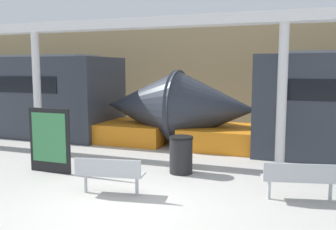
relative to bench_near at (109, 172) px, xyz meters
name	(u,v)px	position (x,y,z in m)	size (l,w,h in m)	color
ground_plane	(128,209)	(0.72, -0.58, -0.50)	(60.00, 60.00, 0.00)	#B2AFA8
station_wall	(234,72)	(0.72, 10.25, 2.00)	(56.00, 0.20, 5.00)	tan
bench_near	(109,172)	(0.00, 0.00, 0.00)	(1.50, 0.68, 0.82)	#ADB2B7
bench_far	(301,177)	(3.81, 1.00, 0.00)	(1.58, 0.77, 0.82)	#ADB2B7
trash_bin	(181,155)	(0.89, 2.14, -0.02)	(0.62, 0.62, 0.96)	black
poster_board	(50,140)	(-2.31, 1.03, 0.34)	(1.21, 0.07, 1.68)	black
support_column_near	(282,99)	(3.27, 3.05, 1.40)	(0.25, 0.25, 3.81)	silver
support_column_far	(37,93)	(-4.32, 3.05, 1.40)	(0.25, 0.25, 3.81)	silver
canopy_beam	(285,17)	(3.27, 3.05, 3.44)	(28.00, 0.60, 0.28)	silver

